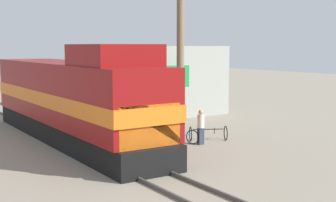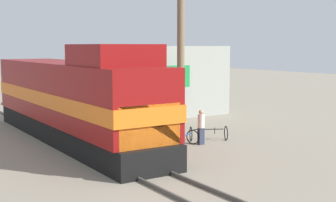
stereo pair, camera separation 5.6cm
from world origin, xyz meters
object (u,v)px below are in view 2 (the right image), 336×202
at_px(vendor_umbrella, 145,100).
at_px(person_bystander, 201,126).
at_px(billboard_sign, 173,80).
at_px(locomotive, 75,100).
at_px(bicycle, 209,133).
at_px(bicycle_spare, 184,140).
at_px(utility_pole, 181,34).

height_order(vendor_umbrella, person_bystander, vendor_umbrella).
distance_m(billboard_sign, person_bystander, 6.90).
height_order(locomotive, person_bystander, locomotive).
height_order(vendor_umbrella, bicycle, vendor_umbrella).
relative_size(person_bystander, bicycle, 0.86).
relative_size(billboard_sign, bicycle, 1.80).
relative_size(billboard_sign, bicycle_spare, 1.93).
distance_m(locomotive, bicycle_spare, 5.93).
height_order(utility_pole, person_bystander, utility_pole).
bearing_deg(billboard_sign, vendor_umbrella, -142.75).
distance_m(person_bystander, bicycle, 1.21).
distance_m(utility_pole, bicycle, 5.62).
relative_size(vendor_umbrella, bicycle_spare, 1.15).
distance_m(utility_pole, person_bystander, 5.43).
bearing_deg(locomotive, person_bystander, -38.63).
bearing_deg(bicycle, billboard_sign, 11.92).
bearing_deg(person_bystander, bicycle, 31.40).
xyz_separation_m(vendor_umbrella, person_bystander, (1.16, -3.48, -1.01)).
bearing_deg(bicycle_spare, person_bystander, 69.78).
bearing_deg(vendor_umbrella, bicycle, -54.72).
relative_size(locomotive, bicycle_spare, 8.80).
bearing_deg(person_bystander, locomotive, 141.37).
bearing_deg(vendor_umbrella, person_bystander, -71.55).
distance_m(billboard_sign, bicycle_spare, 7.58).
relative_size(utility_pole, person_bystander, 6.21).
xyz_separation_m(vendor_umbrella, bicycle_spare, (0.08, -3.56, -1.58)).
relative_size(utility_pole, vendor_umbrella, 4.99).
bearing_deg(bicycle_spare, locomotive, -160.41).
bearing_deg(bicycle_spare, bicycle, 83.30).
height_order(utility_pole, vendor_umbrella, utility_pole).
height_order(utility_pole, bicycle_spare, utility_pole).
relative_size(utility_pole, billboard_sign, 2.98).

